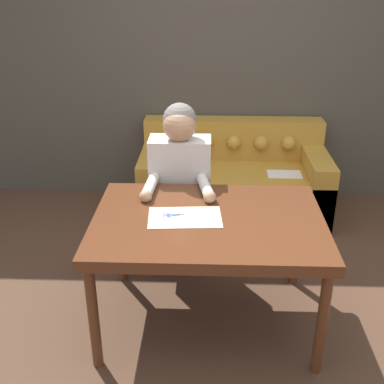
% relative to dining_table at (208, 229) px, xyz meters
% --- Properties ---
extents(ground_plane, '(16.00, 16.00, 0.00)m').
position_rel_dining_table_xyz_m(ground_plane, '(0.13, 0.03, -0.67)').
color(ground_plane, '#4C3323').
extents(wall_back, '(8.00, 0.06, 2.60)m').
position_rel_dining_table_xyz_m(wall_back, '(0.13, 1.95, 0.63)').
color(wall_back, '#474238').
rests_on(wall_back, ground_plane).
extents(dining_table, '(1.36, 0.96, 0.74)m').
position_rel_dining_table_xyz_m(dining_table, '(0.00, 0.00, 0.00)').
color(dining_table, '#562D19').
rests_on(dining_table, ground_plane).
extents(couch, '(1.64, 0.84, 0.81)m').
position_rel_dining_table_xyz_m(couch, '(0.22, 1.53, -0.37)').
color(couch, '#B7842D').
rests_on(couch, ground_plane).
extents(person, '(0.48, 0.60, 1.25)m').
position_rel_dining_table_xyz_m(person, '(-0.20, 0.61, -0.01)').
color(person, '#33281E').
rests_on(person, ground_plane).
extents(pattern_paper_main, '(0.44, 0.30, 0.00)m').
position_rel_dining_table_xyz_m(pattern_paper_main, '(-0.14, 0.00, 0.07)').
color(pattern_paper_main, beige).
rests_on(pattern_paper_main, dining_table).
extents(scissors, '(0.23, 0.10, 0.01)m').
position_rel_dining_table_xyz_m(scissors, '(-0.20, 0.03, 0.07)').
color(scissors, silver).
rests_on(scissors, dining_table).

